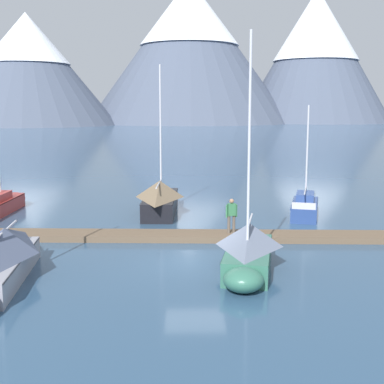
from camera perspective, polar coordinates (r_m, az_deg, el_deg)
The scene contains 11 objects.
ground_plane at distance 21.74m, azimuth 0.33°, elevation -7.76°, with size 700.00×700.00×0.00m, color #2D4C6B.
mountain_west_summit at distance 201.51m, azimuth -17.47°, elevation 12.91°, with size 63.72×63.72×39.59m.
mountain_central_massif at distance 221.43m, azimuth -0.29°, elevation 15.37°, with size 84.16×84.16×57.29m.
mountain_shoulder_ridge at distance 232.91m, azimuth 13.32°, elevation 14.60°, with size 63.63×63.63×54.73m.
dock at distance 25.56m, azimuth 0.09°, elevation -4.83°, with size 28.00×2.98×0.30m.
sailboat_second_berth at distance 20.41m, azimuth -20.13°, elevation -6.90°, with size 2.15×7.66×8.00m.
sailboat_mid_dock_port at distance 31.85m, azimuth -3.42°, elevation -0.53°, with size 2.23×7.48×8.85m.
sailboat_mid_dock_starboard at distance 20.64m, azimuth 6.16°, elevation -6.27°, with size 2.71×5.84×9.07m.
sailboat_far_berth at distance 31.84m, azimuth 12.21°, elevation -1.48°, with size 2.66×5.46×6.47m.
person_on_dock at distance 25.41m, azimuth 4.32°, elevation -2.36°, with size 0.57×0.31×1.69m.
mooring_buoy_channel_marker at distance 24.20m, azimuth -18.34°, elevation -5.98°, with size 0.39×0.39×0.47m.
Camera 1 is at (-0.55, -20.79, 6.35)m, focal length 48.96 mm.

